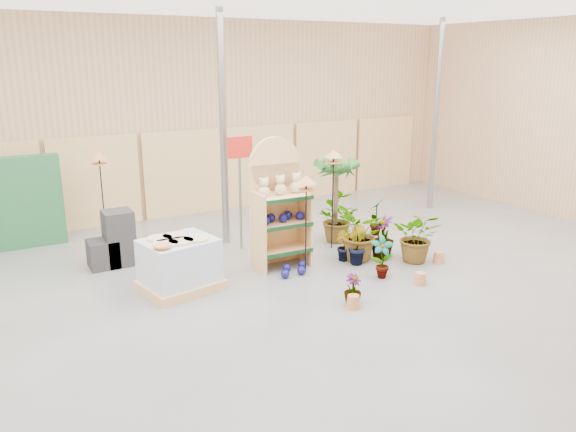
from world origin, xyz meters
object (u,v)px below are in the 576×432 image
pallet_stack (179,265)px  potted_plant_2 (360,234)px  display_shelf (278,208)px  bird_table_front (306,183)px

pallet_stack → potted_plant_2: potted_plant_2 is taller
display_shelf → potted_plant_2: display_shelf is taller
bird_table_front → potted_plant_2: 1.59m
pallet_stack → display_shelf: bearing=-3.1°
bird_table_front → potted_plant_2: bird_table_front is taller
pallet_stack → potted_plant_2: 3.32m
display_shelf → pallet_stack: display_shelf is taller
display_shelf → bird_table_front: (0.20, -0.64, 0.55)m
potted_plant_2 → bird_table_front: bearing=-179.4°
potted_plant_2 → pallet_stack: bearing=173.9°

